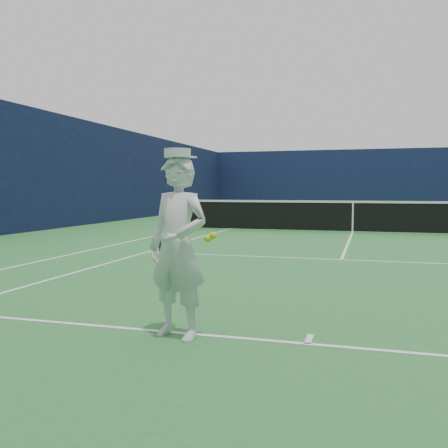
% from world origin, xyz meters
% --- Properties ---
extents(ground, '(80.00, 80.00, 0.00)m').
position_xyz_m(ground, '(0.00, 0.00, 0.00)').
color(ground, '#2C7534').
rests_on(ground, ground).
extents(court_markings, '(11.03, 23.83, 0.01)m').
position_xyz_m(court_markings, '(0.00, 0.00, 0.00)').
color(court_markings, white).
rests_on(court_markings, ground).
extents(windscreen_fence, '(20.12, 36.12, 4.00)m').
position_xyz_m(windscreen_fence, '(0.00, 0.00, 2.00)').
color(windscreen_fence, '#10183B').
rests_on(windscreen_fence, ground).
extents(tennis_net, '(12.88, 0.09, 1.07)m').
position_xyz_m(tennis_net, '(0.00, 0.00, 0.55)').
color(tennis_net, '#141E4C').
rests_on(tennis_net, ground).
extents(tennis_player, '(0.73, 0.62, 1.73)m').
position_xyz_m(tennis_player, '(-1.17, -11.99, 0.84)').
color(tennis_player, white).
rests_on(tennis_player, ground).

